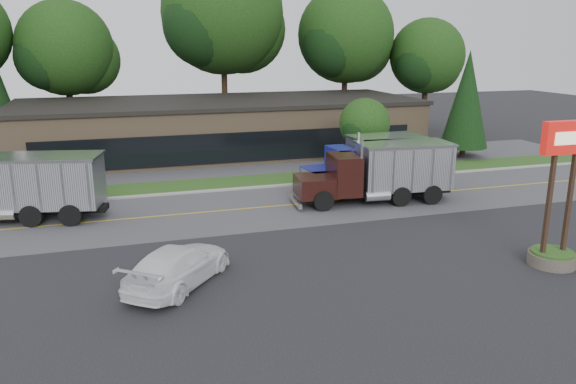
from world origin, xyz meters
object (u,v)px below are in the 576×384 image
object	(u,v)px
bilo_sign	(557,218)
dump_truck_red	(22,186)
dump_truck_blue	(370,162)
dump_truck_maroon	(383,171)
rally_car	(178,265)

from	to	relation	value
bilo_sign	dump_truck_red	size ratio (longest dim) A/B	0.63
bilo_sign	dump_truck_blue	world-z (taller)	bilo_sign
dump_truck_red	dump_truck_blue	world-z (taller)	same
dump_truck_maroon	rally_car	distance (m)	14.91
dump_truck_maroon	rally_car	world-z (taller)	dump_truck_maroon
dump_truck_blue	dump_truck_maroon	world-z (taller)	same
bilo_sign	rally_car	xyz separation A→B (m)	(-14.90, 2.56, -1.26)
rally_car	bilo_sign	bearing A→B (deg)	-151.40
dump_truck_blue	dump_truck_maroon	bearing A→B (deg)	79.73
dump_truck_red	dump_truck_blue	size ratio (longest dim) A/B	1.23
bilo_sign	dump_truck_red	world-z (taller)	bilo_sign
dump_truck_red	dump_truck_blue	distance (m)	19.40
dump_truck_red	dump_truck_maroon	world-z (taller)	same
dump_truck_blue	rally_car	size ratio (longest dim) A/B	1.45
bilo_sign	dump_truck_maroon	bearing A→B (deg)	102.81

